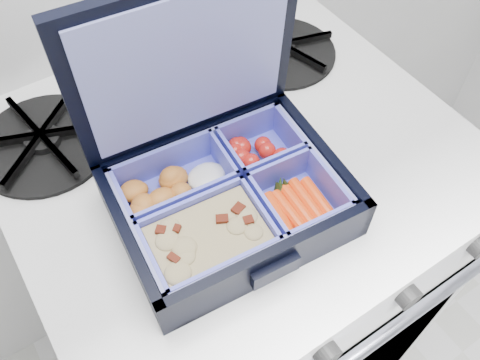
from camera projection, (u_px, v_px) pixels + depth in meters
stove at (228, 278)px, 1.03m from camera, size 0.59×0.59×0.88m
bento_box at (229, 199)px, 0.58m from camera, size 0.27×0.22×0.06m
burner_grate at (281, 47)px, 0.77m from camera, size 0.21×0.21×0.02m
burner_grate_rear at (43, 140)px, 0.66m from camera, size 0.23×0.23×0.02m
fork at (236, 99)px, 0.71m from camera, size 0.09×0.16×0.01m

